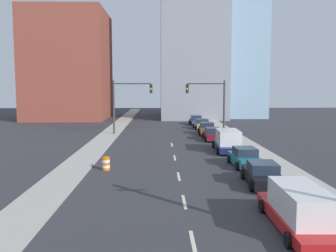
{
  "coord_description": "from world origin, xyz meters",
  "views": [
    {
      "loc": [
        -1.28,
        -5.75,
        5.92
      ],
      "look_at": [
        -0.45,
        29.75,
        2.2
      ],
      "focal_mm": 40.0,
      "sensor_mm": 36.0,
      "label": 1
    }
  ],
  "objects_px": {
    "traffic_signal_left": "(125,99)",
    "traffic_signal_right": "(213,99)",
    "box_truck_red": "(300,209)",
    "sedan_black": "(263,175)",
    "sedan_tan": "(202,124)",
    "sedan_blue": "(196,120)",
    "box_truck_navy": "(228,141)",
    "sedan_maroon": "(213,134)",
    "sedan_brown": "(207,129)",
    "traffic_barrel": "(106,164)",
    "sedan_teal": "(245,158)"
  },
  "relations": [
    {
      "from": "traffic_signal_left",
      "to": "sedan_black",
      "type": "height_order",
      "value": "traffic_signal_left"
    },
    {
      "from": "box_truck_red",
      "to": "sedan_tan",
      "type": "distance_m",
      "value": 37.68
    },
    {
      "from": "traffic_signal_right",
      "to": "traffic_barrel",
      "type": "relative_size",
      "value": 7.08
    },
    {
      "from": "traffic_signal_right",
      "to": "sedan_teal",
      "type": "bearing_deg",
      "value": -90.93
    },
    {
      "from": "traffic_signal_left",
      "to": "traffic_signal_right",
      "type": "height_order",
      "value": "same"
    },
    {
      "from": "box_truck_navy",
      "to": "sedan_blue",
      "type": "bearing_deg",
      "value": 93.37
    },
    {
      "from": "sedan_brown",
      "to": "sedan_maroon",
      "type": "bearing_deg",
      "value": -87.19
    },
    {
      "from": "box_truck_navy",
      "to": "sedan_brown",
      "type": "relative_size",
      "value": 1.28
    },
    {
      "from": "sedan_black",
      "to": "sedan_blue",
      "type": "xyz_separation_m",
      "value": [
        -0.47,
        36.47,
        0.03
      ]
    },
    {
      "from": "traffic_signal_right",
      "to": "box_truck_red",
      "type": "distance_m",
      "value": 31.52
    },
    {
      "from": "traffic_signal_left",
      "to": "sedan_teal",
      "type": "distance_m",
      "value": 21.97
    },
    {
      "from": "traffic_barrel",
      "to": "sedan_tan",
      "type": "height_order",
      "value": "sedan_tan"
    },
    {
      "from": "sedan_maroon",
      "to": "box_truck_navy",
      "type": "bearing_deg",
      "value": -85.89
    },
    {
      "from": "sedan_maroon",
      "to": "sedan_tan",
      "type": "distance_m",
      "value": 11.28
    },
    {
      "from": "traffic_signal_right",
      "to": "traffic_barrel",
      "type": "distance_m",
      "value": 22.87
    },
    {
      "from": "sedan_teal",
      "to": "sedan_brown",
      "type": "xyz_separation_m",
      "value": [
        -0.43,
        19.15,
        0.03
      ]
    },
    {
      "from": "traffic_barrel",
      "to": "sedan_blue",
      "type": "bearing_deg",
      "value": 73.41
    },
    {
      "from": "traffic_barrel",
      "to": "box_truck_red",
      "type": "distance_m",
      "value": 14.92
    },
    {
      "from": "sedan_black",
      "to": "sedan_maroon",
      "type": "relative_size",
      "value": 1.01
    },
    {
      "from": "traffic_barrel",
      "to": "box_truck_red",
      "type": "bearing_deg",
      "value": -49.75
    },
    {
      "from": "traffic_barrel",
      "to": "sedan_maroon",
      "type": "distance_m",
      "value": 17.92
    },
    {
      "from": "traffic_signal_left",
      "to": "sedan_blue",
      "type": "distance_m",
      "value": 16.3
    },
    {
      "from": "traffic_signal_left",
      "to": "sedan_tan",
      "type": "relative_size",
      "value": 1.56
    },
    {
      "from": "sedan_black",
      "to": "sedan_tan",
      "type": "distance_m",
      "value": 30.55
    },
    {
      "from": "traffic_signal_right",
      "to": "sedan_black",
      "type": "height_order",
      "value": "traffic_signal_right"
    },
    {
      "from": "sedan_brown",
      "to": "sedan_tan",
      "type": "relative_size",
      "value": 1.07
    },
    {
      "from": "box_truck_red",
      "to": "sedan_brown",
      "type": "relative_size",
      "value": 1.39
    },
    {
      "from": "traffic_signal_left",
      "to": "box_truck_navy",
      "type": "bearing_deg",
      "value": -49.19
    },
    {
      "from": "traffic_signal_left",
      "to": "traffic_signal_right",
      "type": "relative_size",
      "value": 1.0
    },
    {
      "from": "sedan_black",
      "to": "sedan_teal",
      "type": "xyz_separation_m",
      "value": [
        0.15,
        5.35,
        0.01
      ]
    },
    {
      "from": "box_truck_red",
      "to": "sedan_tan",
      "type": "xyz_separation_m",
      "value": [
        0.2,
        37.68,
        -0.23
      ]
    },
    {
      "from": "sedan_blue",
      "to": "sedan_teal",
      "type": "bearing_deg",
      "value": -90.12
    },
    {
      "from": "box_truck_red",
      "to": "sedan_blue",
      "type": "height_order",
      "value": "box_truck_red"
    },
    {
      "from": "box_truck_red",
      "to": "sedan_maroon",
      "type": "bearing_deg",
      "value": 91.19
    },
    {
      "from": "sedan_maroon",
      "to": "box_truck_red",
      "type": "bearing_deg",
      "value": -88.93
    },
    {
      "from": "sedan_black",
      "to": "box_truck_navy",
      "type": "bearing_deg",
      "value": 92.88
    },
    {
      "from": "traffic_signal_left",
      "to": "sedan_tan",
      "type": "bearing_deg",
      "value": 31.72
    },
    {
      "from": "sedan_maroon",
      "to": "sedan_brown",
      "type": "bearing_deg",
      "value": 91.24
    },
    {
      "from": "sedan_black",
      "to": "sedan_tan",
      "type": "xyz_separation_m",
      "value": [
        -0.23,
        30.55,
        0.01
      ]
    },
    {
      "from": "box_truck_red",
      "to": "sedan_black",
      "type": "height_order",
      "value": "box_truck_red"
    },
    {
      "from": "traffic_barrel",
      "to": "sedan_black",
      "type": "xyz_separation_m",
      "value": [
        10.07,
        -4.26,
        0.16
      ]
    },
    {
      "from": "traffic_signal_left",
      "to": "box_truck_red",
      "type": "distance_m",
      "value": 33.09
    },
    {
      "from": "traffic_signal_right",
      "to": "sedan_blue",
      "type": "bearing_deg",
      "value": 94.31
    },
    {
      "from": "traffic_signal_left",
      "to": "sedan_blue",
      "type": "height_order",
      "value": "traffic_signal_left"
    },
    {
      "from": "traffic_barrel",
      "to": "box_truck_red",
      "type": "relative_size",
      "value": 0.15
    },
    {
      "from": "traffic_signal_left",
      "to": "sedan_brown",
      "type": "height_order",
      "value": "traffic_signal_left"
    },
    {
      "from": "traffic_signal_right",
      "to": "sedan_blue",
      "type": "relative_size",
      "value": 1.58
    },
    {
      "from": "sedan_black",
      "to": "sedan_blue",
      "type": "relative_size",
      "value": 1.1
    },
    {
      "from": "traffic_signal_right",
      "to": "traffic_signal_left",
      "type": "bearing_deg",
      "value": 180.0
    },
    {
      "from": "traffic_signal_left",
      "to": "traffic_signal_right",
      "type": "distance_m",
      "value": 10.98
    }
  ]
}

